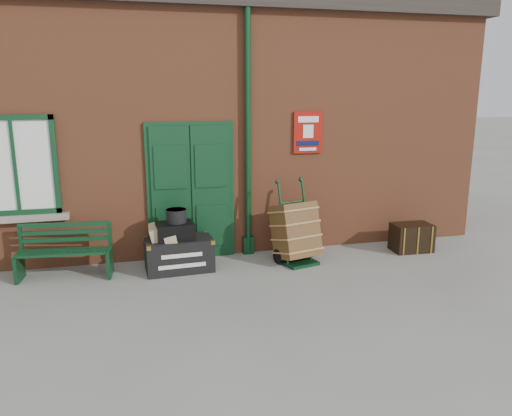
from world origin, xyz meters
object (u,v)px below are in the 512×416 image
object	(u,v)px
bench	(65,250)
houdini_trunk	(179,254)
porter_trolley	(296,232)
dark_trunk	(411,237)

from	to	relation	value
bench	houdini_trunk	distance (m)	1.69
houdini_trunk	porter_trolley	bearing A→B (deg)	-5.11
porter_trolley	dark_trunk	bearing A→B (deg)	-13.77
bench	porter_trolley	world-z (taller)	porter_trolley
bench	porter_trolley	size ratio (longest dim) A/B	1.05
dark_trunk	porter_trolley	bearing A→B (deg)	-176.56
bench	porter_trolley	distance (m)	3.57
bench	dark_trunk	distance (m)	5.72
houdini_trunk	dark_trunk	xyz separation A→B (m)	(4.03, -0.01, -0.01)
houdini_trunk	porter_trolley	distance (m)	1.90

